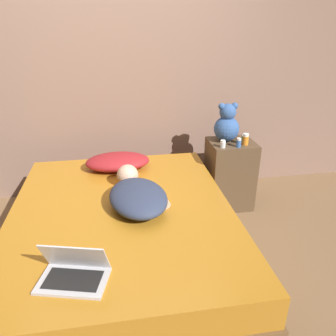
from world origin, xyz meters
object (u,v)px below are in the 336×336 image
at_px(laptop, 74,272).
at_px(bottle_clear, 223,144).
at_px(teddy_bear, 227,125).
at_px(person_lying, 137,194).
at_px(pillow, 118,162).
at_px(bottle_green, 244,138).
at_px(bottle_orange, 246,139).
at_px(bottle_blue, 239,143).

height_order(laptop, bottle_clear, bottle_clear).
bearing_deg(teddy_bear, laptop, -131.90).
distance_m(person_lying, bottle_clear, 0.99).
relative_size(pillow, teddy_bear, 1.56).
distance_m(bottle_green, bottle_orange, 0.10).
xyz_separation_m(person_lying, bottle_clear, (0.81, 0.55, 0.13)).
distance_m(bottle_green, bottle_clear, 0.28).
distance_m(bottle_orange, bottle_clear, 0.23).
bearing_deg(bottle_orange, laptop, -137.62).
distance_m(pillow, teddy_bear, 1.06).
bearing_deg(bottle_green, person_lying, -147.11).
distance_m(laptop, bottle_green, 2.01).
bearing_deg(person_lying, teddy_bear, 29.47).
relative_size(teddy_bear, bottle_orange, 3.46).
relative_size(bottle_green, bottle_blue, 0.69).
bearing_deg(bottle_clear, laptop, -133.51).
bearing_deg(teddy_bear, bottle_blue, -71.56).
xyz_separation_m(pillow, teddy_bear, (1.02, 0.08, 0.27)).
xyz_separation_m(pillow, bottle_orange, (1.16, -0.05, 0.16)).
bearing_deg(bottle_blue, bottle_green, 55.32).
bearing_deg(teddy_bear, person_lying, -141.45).
height_order(teddy_bear, bottle_green, teddy_bear).
xyz_separation_m(bottle_blue, bottle_clear, (-0.14, 0.01, -0.01)).
bearing_deg(pillow, bottle_orange, -2.40).
height_order(person_lying, laptop, laptop).
height_order(pillow, teddy_bear, teddy_bear).
relative_size(pillow, bottle_clear, 8.26).
xyz_separation_m(teddy_bear, bottle_clear, (-0.08, -0.17, -0.12)).
relative_size(pillow, laptop, 1.44).
bearing_deg(laptop, bottle_clear, 61.32).
bearing_deg(bottle_blue, person_lying, -150.75).
bearing_deg(laptop, teddy_bear, 62.93).
bearing_deg(bottle_green, teddy_bear, 169.95).
height_order(pillow, bottle_clear, bottle_clear).
bearing_deg(laptop, pillow, 94.00).
xyz_separation_m(pillow, laptop, (-0.26, -1.35, -0.02)).
height_order(bottle_blue, bottle_clear, bottle_blue).
bearing_deg(bottle_blue, teddy_bear, 108.44).
height_order(bottle_green, bottle_blue, bottle_blue).
distance_m(bottle_green, bottle_blue, 0.18).
relative_size(pillow, person_lying, 0.75).
relative_size(person_lying, laptop, 1.92).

